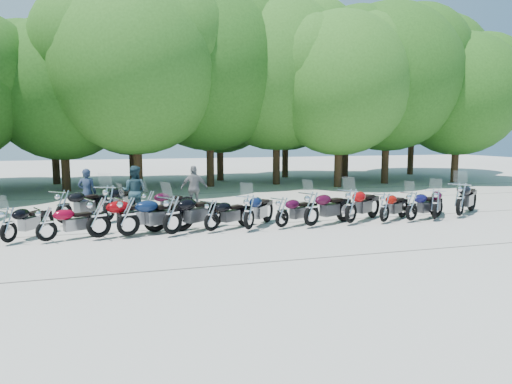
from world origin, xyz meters
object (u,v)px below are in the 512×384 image
object	(u,v)px
motorcycle_9	(351,205)
rider_0	(87,193)
motorcycle_16	(149,204)
motorcycle_14	(63,205)
motorcycle_0	(8,224)
motorcycle_6	(249,211)
motorcycle_1	(46,223)
motorcycle_7	(282,211)
motorcycle_8	(312,208)
motorcycle_13	(460,198)
motorcycle_3	(128,215)
motorcycle_2	(99,216)
motorcycle_4	(172,214)
motorcycle_12	(435,203)
motorcycle_5	(212,215)
motorcycle_11	(412,205)
motorcycle_10	(385,206)
rider_2	(194,188)
motorcycle_15	(109,202)
rider_1	(134,191)

from	to	relation	value
motorcycle_9	rider_0	xyz separation A→B (m)	(-8.59, 4.10, 0.20)
motorcycle_16	motorcycle_14	bearing A→B (deg)	70.70
motorcycle_0	motorcycle_6	world-z (taller)	motorcycle_6
motorcycle_1	motorcycle_14	world-z (taller)	motorcycle_14
motorcycle_1	motorcycle_7	size ratio (longest dim) A/B	1.00
motorcycle_14	motorcycle_7	bearing A→B (deg)	-160.60
motorcycle_8	motorcycle_9	size ratio (longest dim) A/B	0.97
motorcycle_1	motorcycle_13	world-z (taller)	motorcycle_13
motorcycle_6	motorcycle_14	xyz separation A→B (m)	(-5.68, 2.65, 0.02)
motorcycle_3	rider_0	world-z (taller)	rider_0
motorcycle_16	motorcycle_9	bearing A→B (deg)	-136.19
motorcycle_2	motorcycle_3	distance (m)	0.81
motorcycle_4	motorcycle_9	xyz separation A→B (m)	(5.90, 0.13, -0.00)
motorcycle_13	motorcycle_1	bearing A→B (deg)	53.77
motorcycle_3	motorcycle_12	size ratio (longest dim) A/B	1.08
motorcycle_4	motorcycle_9	distance (m)	5.91
motorcycle_5	motorcycle_7	distance (m)	2.27
motorcycle_0	motorcycle_11	xyz separation A→B (m)	(12.57, -0.24, 0.02)
motorcycle_10	motorcycle_11	size ratio (longest dim) A/B	0.98
motorcycle_8	rider_2	distance (m)	5.44
motorcycle_3	motorcycle_5	distance (m)	2.47
motorcycle_8	motorcycle_3	bearing A→B (deg)	63.22
motorcycle_2	motorcycle_4	distance (m)	2.08
motorcycle_15	motorcycle_10	bearing A→B (deg)	-174.54
motorcycle_2	motorcycle_13	xyz separation A→B (m)	(12.43, 0.13, 0.03)
motorcycle_12	motorcycle_16	bearing A→B (deg)	24.32
motorcycle_0	rider_1	bearing A→B (deg)	-105.50
motorcycle_13	motorcycle_14	bearing A→B (deg)	42.92
motorcycle_7	motorcycle_13	bearing A→B (deg)	-117.12
motorcycle_7	motorcycle_12	size ratio (longest dim) A/B	0.92
motorcycle_11	motorcycle_7	bearing A→B (deg)	66.69
motorcycle_3	motorcycle_7	bearing A→B (deg)	-110.15
motorcycle_7	motorcycle_10	distance (m)	3.64
motorcycle_9	motorcycle_10	bearing A→B (deg)	-129.73
motorcycle_3	motorcycle_10	size ratio (longest dim) A/B	1.16
motorcycle_6	motorcycle_2	bearing A→B (deg)	36.94
motorcycle_5	motorcycle_15	bearing A→B (deg)	19.06
motorcycle_13	motorcycle_12	bearing A→B (deg)	64.57
motorcycle_8	motorcycle_12	distance (m)	4.65
motorcycle_16	motorcycle_10	bearing A→B (deg)	-133.42
motorcycle_0	motorcycle_4	size ratio (longest dim) A/B	0.86
motorcycle_4	motorcycle_14	distance (m)	4.29
motorcycle_0	motorcycle_12	size ratio (longest dim) A/B	0.93
motorcycle_13	motorcycle_16	bearing A→B (deg)	39.50
motorcycle_16	rider_2	bearing A→B (deg)	-72.45
motorcycle_15	motorcycle_7	bearing A→B (deg)	176.11
motorcycle_8	motorcycle_12	size ratio (longest dim) A/B	1.06
motorcycle_3	motorcycle_7	distance (m)	4.74
rider_0	motorcycle_6	bearing A→B (deg)	150.05
motorcycle_1	rider_2	distance (m)	6.46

